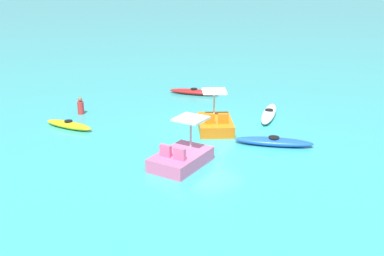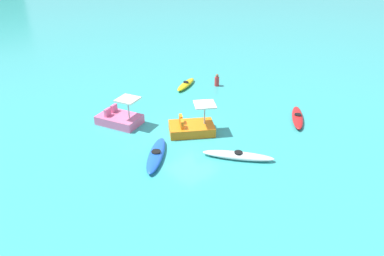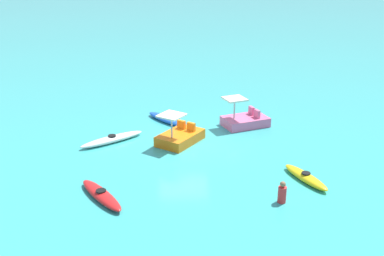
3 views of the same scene
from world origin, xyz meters
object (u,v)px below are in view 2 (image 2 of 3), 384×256
Objects in this scene: kayak_red at (297,117)px; pedal_boat_orange at (192,127)px; kayak_blue at (156,155)px; kayak_yellow at (186,84)px; kayak_white at (238,156)px; person_near_shore at (217,81)px; pedal_boat_pink at (120,118)px.

kayak_red is 0.99× the size of pedal_boat_orange.
kayak_blue is 1.02× the size of pedal_boat_orange.
kayak_yellow is 0.94× the size of kayak_red.
kayak_white is 3.58× the size of person_near_shore.
pedal_boat_pink is 8.29m from person_near_shore.
kayak_blue is at bearing 136.28° from kayak_white.
pedal_boat_orange is (0.12, 3.42, 0.17)m from kayak_white.
pedal_boat_orange is at bearing -57.29° from pedal_boat_pink.
kayak_yellow is at bearing 63.27° from kayak_white.
kayak_blue is at bearing -140.58° from kayak_yellow.
kayak_white is at bearing -129.85° from person_near_shore.
kayak_blue is 4.31m from pedal_boat_pink.
kayak_red is at bearing -28.62° from pedal_boat_orange.
kayak_white is at bearing -176.12° from kayak_red.
person_near_shore is at bearing 50.15° from kayak_white.
kayak_blue is 10.06m from person_near_shore.
kayak_yellow is at bearing 14.41° from pedal_boat_pink.
kayak_red is 0.97× the size of kayak_blue.
kayak_red is 5.68m from kayak_white.
kayak_red and kayak_blue have the same top height.
person_near_shore reaches higher than kayak_yellow.
pedal_boat_pink is (-7.85, 6.61, 0.17)m from kayak_red.
pedal_boat_pink reaches higher than kayak_blue.
kayak_blue is (-8.53, 2.35, 0.00)m from kayak_red.
pedal_boat_orange is (-5.55, 3.03, 0.17)m from kayak_red.
kayak_white is (-5.67, -0.38, -0.00)m from kayak_red.
pedal_boat_orange is 7.14m from person_near_shore.
pedal_boat_pink is at bearing 139.92° from kayak_red.
person_near_shore is at bearing 33.04° from pedal_boat_orange.
kayak_blue is 0.92× the size of kayak_white.
kayak_yellow is 9.35m from kayak_blue.
kayak_white is (2.86, -2.73, -0.00)m from kayak_blue.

